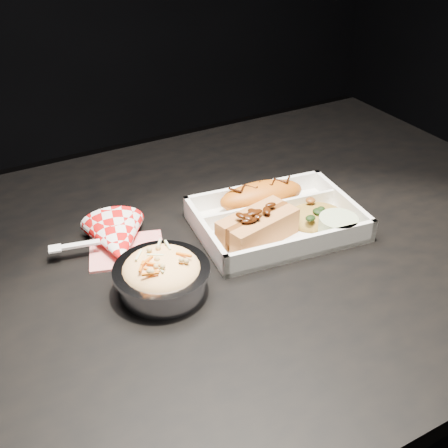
{
  "coord_description": "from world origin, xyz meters",
  "views": [
    {
      "loc": [
        -0.33,
        -0.62,
        1.24
      ],
      "look_at": [
        -0.01,
        -0.03,
        0.81
      ],
      "focal_mm": 45.0,
      "sensor_mm": 36.0,
      "label": 1
    }
  ],
  "objects_px": {
    "hotdog": "(258,225)",
    "dining_table": "(219,290)",
    "foil_coleslaw_cup": "(162,274)",
    "food_tray": "(276,223)",
    "napkin_fork": "(117,241)",
    "fried_pastry": "(262,196)"
  },
  "relations": [
    {
      "from": "foil_coleslaw_cup",
      "to": "napkin_fork",
      "type": "bearing_deg",
      "value": 98.93
    },
    {
      "from": "foil_coleslaw_cup",
      "to": "food_tray",
      "type": "bearing_deg",
      "value": 14.76
    },
    {
      "from": "fried_pastry",
      "to": "napkin_fork",
      "type": "bearing_deg",
      "value": 177.79
    },
    {
      "from": "hotdog",
      "to": "dining_table",
      "type": "bearing_deg",
      "value": 143.62
    },
    {
      "from": "fried_pastry",
      "to": "food_tray",
      "type": "bearing_deg",
      "value": -97.09
    },
    {
      "from": "foil_coleslaw_cup",
      "to": "napkin_fork",
      "type": "distance_m",
      "value": 0.13
    },
    {
      "from": "napkin_fork",
      "to": "hotdog",
      "type": "bearing_deg",
      "value": -11.41
    },
    {
      "from": "food_tray",
      "to": "hotdog",
      "type": "distance_m",
      "value": 0.06
    },
    {
      "from": "napkin_fork",
      "to": "dining_table",
      "type": "bearing_deg",
      "value": -11.28
    },
    {
      "from": "fried_pastry",
      "to": "napkin_fork",
      "type": "relative_size",
      "value": 0.84
    },
    {
      "from": "hotdog",
      "to": "napkin_fork",
      "type": "bearing_deg",
      "value": 143.96
    },
    {
      "from": "dining_table",
      "to": "fried_pastry",
      "type": "height_order",
      "value": "fried_pastry"
    },
    {
      "from": "hotdog",
      "to": "food_tray",
      "type": "bearing_deg",
      "value": 11.48
    },
    {
      "from": "food_tray",
      "to": "fried_pastry",
      "type": "bearing_deg",
      "value": 90.0
    },
    {
      "from": "fried_pastry",
      "to": "foil_coleslaw_cup",
      "type": "bearing_deg",
      "value": -153.66
    },
    {
      "from": "hotdog",
      "to": "napkin_fork",
      "type": "xyz_separation_m",
      "value": [
        -0.19,
        0.09,
        -0.02
      ]
    },
    {
      "from": "food_tray",
      "to": "fried_pastry",
      "type": "xyz_separation_m",
      "value": [
        0.01,
        0.05,
        0.02
      ]
    },
    {
      "from": "dining_table",
      "to": "foil_coleslaw_cup",
      "type": "height_order",
      "value": "foil_coleslaw_cup"
    },
    {
      "from": "hotdog",
      "to": "foil_coleslaw_cup",
      "type": "height_order",
      "value": "same"
    },
    {
      "from": "dining_table",
      "to": "food_tray",
      "type": "relative_size",
      "value": 4.44
    },
    {
      "from": "food_tray",
      "to": "napkin_fork",
      "type": "distance_m",
      "value": 0.25
    },
    {
      "from": "dining_table",
      "to": "hotdog",
      "type": "height_order",
      "value": "hotdog"
    }
  ]
}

